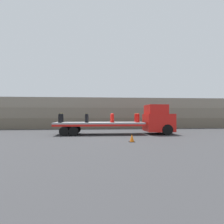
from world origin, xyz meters
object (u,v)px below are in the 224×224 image
Objects in this scene: fire_hydrant_black_near_0 at (60,118)px; fire_hydrant_black_near_1 at (86,118)px; fire_hydrant_red_far_2 at (112,118)px; traffic_cone at (132,138)px; fire_hydrant_red_near_2 at (113,118)px; fire_hydrant_red_far_3 at (136,118)px; fire_hydrant_red_near_3 at (138,118)px; fire_hydrant_black_far_0 at (62,118)px; truck_cab at (159,119)px; flatbed_trailer at (94,125)px; fire_hydrant_black_far_1 at (87,118)px.

fire_hydrant_black_near_1 is at bearing 0.00° from fire_hydrant_black_near_0.
fire_hydrant_black_near_0 is at bearing -168.34° from fire_hydrant_red_far_2.
fire_hydrant_red_near_2 is at bearing 103.24° from traffic_cone.
fire_hydrant_red_far_3 is (5.18, 1.07, 0.00)m from fire_hydrant_black_near_1.
fire_hydrant_red_near_2 is at bearing 180.00° from fire_hydrant_red_near_3.
fire_hydrant_red_far_2 and fire_hydrant_red_near_3 have the same top height.
fire_hydrant_red_near_3 is at bearing -7.84° from fire_hydrant_black_far_0.
traffic_cone is (-1.52, -4.56, -1.41)m from fire_hydrant_red_near_3.
fire_hydrant_red_near_3 is 1.56× the size of traffic_cone.
fire_hydrant_red_near_3 is at bearing 0.00° from fire_hydrant_black_near_1.
truck_cab is 6.50m from traffic_cone.
fire_hydrant_red_far_3 is at bearing 0.00° from fire_hydrant_red_far_2.
fire_hydrant_black_far_0 is at bearing 170.75° from flatbed_trailer.
fire_hydrant_black_near_1 is (-0.69, -0.53, 0.68)m from flatbed_trailer.
fire_hydrant_black_far_1 is at bearing 175.93° from truck_cab.
fire_hydrant_black_far_1 is (-0.69, 0.53, 0.68)m from flatbed_trailer.
flatbed_trailer is 2.09m from fire_hydrant_red_far_2.
fire_hydrant_black_far_1 is at bearing 142.31° from flatbed_trailer.
fire_hydrant_black_far_1 is at bearing 0.00° from fire_hydrant_black_far_0.
fire_hydrant_black_far_0 is (-10.11, 0.53, 0.17)m from truck_cab.
fire_hydrant_red_near_2 reaches higher than traffic_cone.
truck_cab is 2.41m from fire_hydrant_red_near_3.
truck_cab is 0.34× the size of flatbed_trailer.
flatbed_trailer is 2.09m from fire_hydrant_red_near_2.
fire_hydrant_black_far_1 is 1.00× the size of fire_hydrant_red_far_2.
traffic_cone is at bearing -36.09° from fire_hydrant_black_near_0.
truck_cab is 7.54m from fire_hydrant_black_far_1.
fire_hydrant_black_near_1 is at bearing 180.00° from fire_hydrant_red_near_3.
fire_hydrant_black_near_0 is 1.00× the size of fire_hydrant_red_far_3.
fire_hydrant_black_near_1 is at bearing -168.34° from fire_hydrant_red_far_3.
truck_cab is at bearing -12.87° from fire_hydrant_red_far_3.
truck_cab reaches higher than fire_hydrant_red_far_3.
traffic_cone is at bearing -59.74° from flatbed_trailer.
fire_hydrant_red_far_2 is 5.90m from traffic_cone.
fire_hydrant_red_far_2 is at bearing 180.00° from fire_hydrant_red_far_3.
fire_hydrant_red_far_3 is at bearing 0.00° from fire_hydrant_black_far_0.
fire_hydrant_black_far_0 is at bearing 157.57° from fire_hydrant_black_near_1.
fire_hydrant_black_far_0 and fire_hydrant_black_near_1 have the same top height.
fire_hydrant_red_far_3 is (-2.34, 0.53, 0.17)m from truck_cab.
fire_hydrant_red_near_3 is at bearing -11.66° from fire_hydrant_black_far_1.
fire_hydrant_black_far_0 is 5.29m from fire_hydrant_red_near_2.
fire_hydrant_red_far_3 is (7.77, 0.00, 0.00)m from fire_hydrant_black_far_0.
fire_hydrant_red_near_3 is (7.77, 0.00, 0.00)m from fire_hydrant_black_near_0.
fire_hydrant_black_far_1 and fire_hydrant_red_near_2 have the same top height.
truck_cab is 3.37× the size of fire_hydrant_black_near_1.
fire_hydrant_black_far_0 is 2.59m from fire_hydrant_black_far_1.
fire_hydrant_red_far_3 is (4.49, 0.53, 0.68)m from flatbed_trailer.
truck_cab is 2.41m from fire_hydrant_red_far_3.
fire_hydrant_red_far_3 is at bearing 6.79° from flatbed_trailer.
flatbed_trailer is 3.39m from fire_hydrant_black_far_0.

